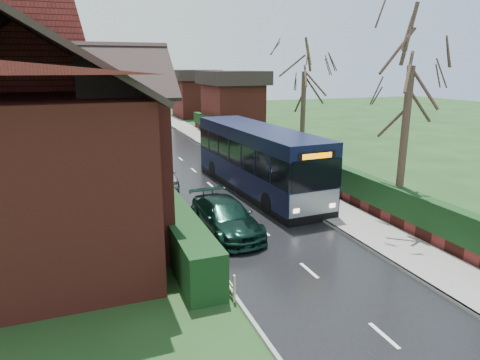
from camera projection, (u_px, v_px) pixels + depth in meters
name	position (u px, v px, depth m)	size (l,w,h in m)	color
ground	(284.00, 249.00, 16.79)	(140.00, 140.00, 0.00)	#2B4E21
road	(210.00, 185.00, 25.83)	(6.00, 100.00, 0.02)	black
pavement	(274.00, 178.00, 27.26)	(2.50, 100.00, 0.14)	slate
kerb_right	(257.00, 179.00, 26.85)	(0.12, 100.00, 0.14)	gray
kerb_left	(160.00, 189.00, 24.78)	(0.12, 100.00, 0.10)	gray
front_hedge	(160.00, 204.00, 19.78)	(1.20, 16.00, 1.60)	black
picket_fence	(177.00, 209.00, 20.12)	(0.10, 16.00, 0.90)	tan
right_wall_hedge	(296.00, 161.00, 27.54)	(0.60, 50.00, 1.80)	maroon
brick_house	(36.00, 133.00, 17.02)	(9.30, 14.60, 10.30)	maroon
bus	(257.00, 160.00, 24.28)	(3.36, 12.17, 3.66)	black
car_silver	(161.00, 174.00, 25.50)	(1.71, 4.24, 1.45)	silver
car_green	(226.00, 217.00, 18.22)	(2.03, 4.99, 1.45)	black
car_distant	(156.00, 118.00, 53.93)	(1.47, 4.23, 1.39)	black
bus_stop_sign	(330.00, 182.00, 20.07)	(0.14, 0.39, 2.56)	slate
tree_right_near	(413.00, 54.00, 17.54)	(4.62, 4.62, 9.97)	#3D2C24
tree_right_far	(305.00, 65.00, 30.13)	(4.88, 4.88, 9.43)	#392D22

